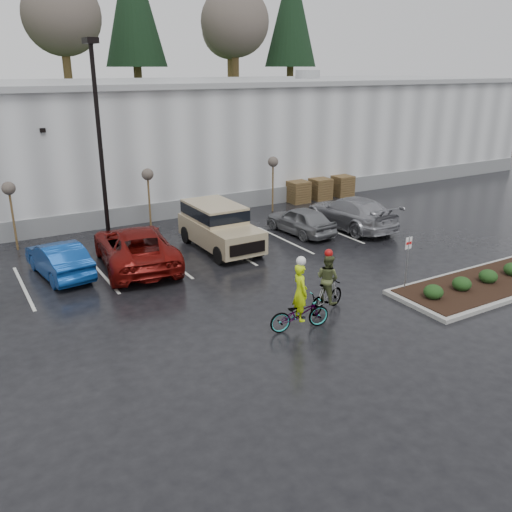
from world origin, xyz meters
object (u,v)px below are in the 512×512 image
sapling_east (273,165)px  car_far_silver (350,212)px  car_red (135,247)px  car_grey (301,220)px  suv_tan (220,228)px  cyclist_olive (327,289)px  pallet_stack_b (320,189)px  fire_lane_sign (407,257)px  car_blue (59,259)px  lamppost (98,122)px  pallet_stack_c (342,186)px  pallet_stack_a (298,192)px  cyclist_hivis (300,307)px  sapling_west (9,192)px  sapling_mid (148,178)px

sapling_east → car_far_silver: bearing=-71.7°
car_red → car_grey: 8.75m
suv_tan → cyclist_olive: bearing=-89.4°
pallet_stack_b → fire_lane_sign: bearing=-114.9°
car_red → suv_tan: bearing=-170.1°
sapling_east → car_blue: sapling_east is taller
sapling_east → suv_tan: sapling_east is taller
car_far_silver → cyclist_olive: size_ratio=2.51×
pallet_stack_b → car_far_silver: bearing=-113.0°
lamppost → car_red: size_ratio=1.50×
pallet_stack_c → cyclist_olive: 17.97m
car_blue → suv_tan: suv_tan is taller
pallet_stack_c → fire_lane_sign: (-8.20, -13.80, 0.73)m
pallet_stack_c → suv_tan: suv_tan is taller
pallet_stack_b → car_blue: bearing=-162.5°
pallet_stack_a → car_blue: bearing=-160.7°
suv_tan → car_far_silver: size_ratio=0.90×
cyclist_hivis → suv_tan: bearing=-1.1°
pallet_stack_a → car_blue: 16.41m
fire_lane_sign → car_far_silver: 8.72m
lamppost → sapling_west: lamppost is taller
car_blue → car_far_silver: car_far_silver is taller
pallet_stack_b → car_blue: 18.02m
sapling_east → cyclist_olive: 13.98m
lamppost → pallet_stack_b: lamppost is taller
car_blue → suv_tan: size_ratio=0.84×
car_red → pallet_stack_c: bearing=-152.3°
car_red → suv_tan: size_ratio=1.21×
sapling_west → suv_tan: size_ratio=0.63×
car_blue → car_red: 3.08m
pallet_stack_a → car_far_silver: 6.06m
sapling_west → suv_tan: sapling_west is taller
car_far_silver → cyclist_olive: (-7.39, -7.61, 0.00)m
pallet_stack_a → cyclist_olive: 15.91m
sapling_mid → cyclist_hivis: (0.16, -13.27, -1.96)m
lamppost → fire_lane_sign: bearing=-56.5°
sapling_east → pallet_stack_a: size_ratio=2.37×
pallet_stack_b → cyclist_hivis: (-11.54, -14.27, 0.09)m
pallet_stack_c → cyclist_hivis: cyclist_hivis is taller
fire_lane_sign → lamppost: bearing=123.5°
pallet_stack_a → car_grey: (-3.70, -5.57, 0.03)m
sapling_west → sapling_mid: size_ratio=1.00×
lamppost → pallet_stack_b: bearing=8.0°
pallet_stack_b → fire_lane_sign: size_ratio=0.61×
lamppost → sapling_west: 5.07m
sapling_west → suv_tan: (8.18, -4.71, -1.70)m
sapling_east → pallet_stack_a: bearing=21.8°
sapling_mid → pallet_stack_b: 11.92m
sapling_mid → cyclist_olive: bearing=-82.0°
cyclist_hivis → cyclist_olive: 1.73m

